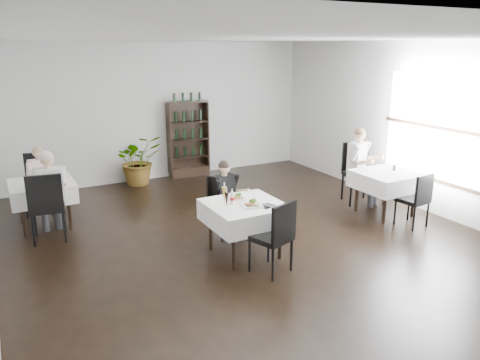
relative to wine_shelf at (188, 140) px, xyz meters
name	(u,v)px	position (x,y,z in m)	size (l,w,h in m)	color
room_shell	(264,150)	(-0.60, -4.31, 0.65)	(9.00, 9.00, 9.00)	black
window_right	(437,130)	(2.88, -4.31, 0.65)	(0.06, 2.30, 1.85)	white
wine_shelf	(188,140)	(0.00, 0.00, 0.00)	(0.90, 0.28, 1.75)	black
main_table	(245,213)	(-0.90, -4.31, -0.23)	(1.03, 1.03, 0.77)	black
left_table	(42,191)	(-3.30, -1.81, -0.23)	(0.98, 0.98, 0.77)	black
right_table	(386,181)	(2.10, -4.01, -0.23)	(0.98, 0.98, 0.77)	black
potted_tree	(139,160)	(-1.21, -0.11, -0.31)	(0.97, 0.84, 1.08)	#27521C
main_chair_far	(223,201)	(-0.83, -3.49, -0.30)	(0.47, 0.47, 0.96)	black
main_chair_near	(276,233)	(-0.83, -5.02, -0.28)	(0.58, 0.58, 0.99)	black
left_chair_far	(39,179)	(-3.27, -1.01, -0.24)	(0.59, 0.59, 1.06)	black
left_chair_near	(46,203)	(-3.32, -2.53, -0.22)	(0.57, 0.57, 1.10)	black
right_chair_far	(357,169)	(2.15, -3.21, -0.20)	(0.66, 0.66, 1.13)	black
right_chair_near	(417,197)	(2.09, -4.72, -0.32)	(0.47, 0.47, 0.92)	black
diner_main	(227,194)	(-0.84, -3.63, -0.13)	(0.52, 0.56, 1.23)	#3A3B41
diner_left_far	(42,176)	(-3.24, -1.18, -0.13)	(0.50, 0.52, 1.23)	#3A3B41
diner_left_near	(49,187)	(-3.23, -2.31, -0.04)	(0.53, 0.52, 1.40)	#3A3B41
diner_right_far	(361,160)	(2.12, -3.34, -0.01)	(0.64, 0.68, 1.45)	#3A3B41
plate_far	(237,198)	(-0.89, -4.09, -0.06)	(0.27, 0.27, 0.08)	white
plate_near	(252,205)	(-0.86, -4.45, -0.06)	(0.34, 0.34, 0.09)	white
pilsner_dark	(227,199)	(-1.18, -4.32, 0.03)	(0.06, 0.06, 0.26)	black
pilsner_lager	(224,195)	(-1.16, -4.19, 0.05)	(0.07, 0.07, 0.31)	gold
coke_bottle	(232,198)	(-1.06, -4.24, 0.01)	(0.06, 0.06, 0.21)	silver
napkin_cutlery	(267,206)	(-0.69, -4.57, -0.07)	(0.24, 0.22, 0.02)	black
pepper_mill	(394,168)	(2.29, -3.99, -0.02)	(0.04, 0.04, 0.11)	black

